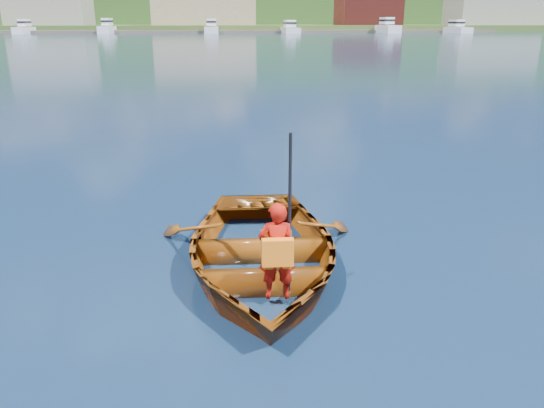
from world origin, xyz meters
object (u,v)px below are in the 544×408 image
object	(u,v)px
marina_yachts	(226,28)
dock	(232,32)
child_paddler	(277,251)
rowboat	(260,251)

from	to	relation	value
marina_yachts	dock	bearing A→B (deg)	69.68
child_paddler	dock	size ratio (longest dim) A/B	0.01
child_paddler	dock	distance (m)	148.06
child_paddler	marina_yachts	distance (m)	143.39
dock	marina_yachts	distance (m)	5.05
rowboat	dock	world-z (taller)	dock
rowboat	marina_yachts	size ratio (longest dim) A/B	0.03
child_paddler	dock	xyz separation A→B (m)	(2.36, 148.04, -0.27)
rowboat	child_paddler	world-z (taller)	child_paddler
rowboat	child_paddler	size ratio (longest dim) A/B	2.23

